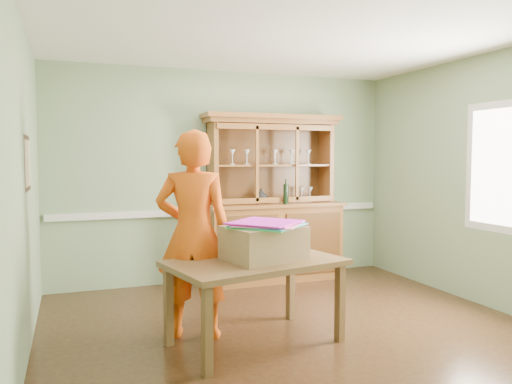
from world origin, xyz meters
name	(u,v)px	position (x,y,z in m)	size (l,w,h in m)	color
floor	(289,327)	(0.00, 0.00, 0.00)	(4.50, 4.50, 0.00)	#422C15
ceiling	(291,36)	(0.00, 0.00, 2.70)	(4.50, 4.50, 0.00)	white
wall_back	(227,176)	(0.00, 2.00, 1.35)	(4.50, 4.50, 0.00)	gray
wall_left	(23,190)	(-2.25, 0.00, 1.35)	(4.00, 4.00, 0.00)	gray
wall_right	(479,180)	(2.25, 0.00, 1.35)	(4.00, 4.00, 0.00)	gray
wall_front	(440,203)	(0.00, -2.00, 1.35)	(4.50, 4.50, 0.00)	gray
chair_rail	(227,211)	(0.00, 1.98, 0.90)	(4.41, 0.05, 0.08)	silver
framed_map	(28,163)	(-2.23, 0.30, 1.55)	(0.03, 0.60, 0.46)	#331F14
window_panel	(501,167)	(2.23, -0.30, 1.50)	(0.03, 0.96, 1.36)	silver
china_hutch	(273,222)	(0.55, 1.76, 0.75)	(1.82, 0.60, 2.14)	brown
dining_table	(255,270)	(-0.44, -0.27, 0.64)	(1.60, 1.16, 0.72)	brown
cardboard_box	(264,243)	(-0.37, -0.28, 0.87)	(0.62, 0.50, 0.29)	#95754D
kite_stack	(267,224)	(-0.34, -0.30, 1.04)	(0.73, 0.73, 0.04)	green
person	(193,234)	(-0.90, 0.08, 0.92)	(0.67, 0.44, 1.84)	#E1510E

